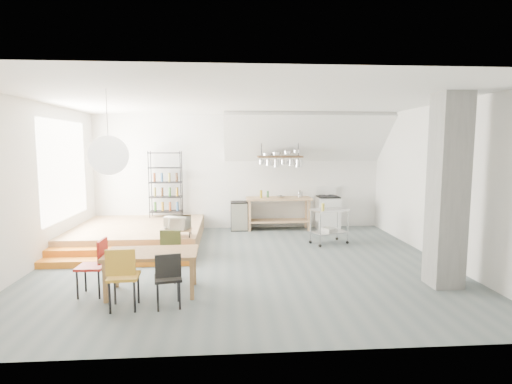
{
  "coord_description": "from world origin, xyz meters",
  "views": [
    {
      "loc": [
        -0.32,
        -7.78,
        2.35
      ],
      "look_at": [
        0.3,
        0.8,
        1.34
      ],
      "focal_mm": 28.0,
      "sensor_mm": 36.0,
      "label": 1
    }
  ],
  "objects": [
    {
      "name": "chair_red",
      "position": [
        -2.38,
        -1.55,
        0.53
      ],
      "size": [
        0.42,
        0.42,
        0.9
      ],
      "rotation": [
        0.0,
        0.0,
        -1.6
      ],
      "color": "#B32019",
      "rests_on": "ground"
    },
    {
      "name": "slope_ceiling",
      "position": [
        1.8,
        2.9,
        2.55
      ],
      "size": [
        4.4,
        1.44,
        1.32
      ],
      "primitive_type": "cube",
      "rotation": [
        -0.73,
        0.0,
        0.0
      ],
      "color": "white",
      "rests_on": "wall_back"
    },
    {
      "name": "floor",
      "position": [
        0.0,
        0.0,
        0.0
      ],
      "size": [
        8.0,
        8.0,
        0.0
      ],
      "primitive_type": "plane",
      "color": "#556163",
      "rests_on": "ground"
    },
    {
      "name": "wall_right",
      "position": [
        4.0,
        0.0,
        1.6
      ],
      "size": [
        0.04,
        7.0,
        3.2
      ],
      "primitive_type": "cube",
      "color": "silver",
      "rests_on": "ground"
    },
    {
      "name": "chair_black",
      "position": [
        -1.18,
        -2.15,
        0.5
      ],
      "size": [
        0.45,
        0.45,
        0.83
      ],
      "rotation": [
        0.0,
        0.0,
        3.34
      ],
      "color": "black",
      "rests_on": "ground"
    },
    {
      "name": "bowl",
      "position": [
        1.15,
        3.1,
        0.94
      ],
      "size": [
        0.29,
        0.29,
        0.06
      ],
      "primitive_type": "imported",
      "rotation": [
        0.0,
        0.0,
        0.33
      ],
      "color": "silver",
      "rests_on": "kitchen_counter"
    },
    {
      "name": "paper_lantern",
      "position": [
        -2.12,
        -1.53,
        2.2
      ],
      "size": [
        0.6,
        0.6,
        0.6
      ],
      "primitive_type": "sphere",
      "color": "white",
      "rests_on": "ceiling"
    },
    {
      "name": "stove",
      "position": [
        2.5,
        3.16,
        0.48
      ],
      "size": [
        0.6,
        0.6,
        1.18
      ],
      "color": "white",
      "rests_on": "ground"
    },
    {
      "name": "dining_table",
      "position": [
        -1.52,
        -1.52,
        0.6
      ],
      "size": [
        1.45,
        0.84,
        0.68
      ],
      "rotation": [
        0.0,
        0.0,
        0.03
      ],
      "color": "brown",
      "rests_on": "ground"
    },
    {
      "name": "step_lower",
      "position": [
        -2.5,
        0.05,
        0.07
      ],
      "size": [
        3.0,
        0.35,
        0.13
      ],
      "primitive_type": "cube",
      "color": "orange",
      "rests_on": "ground"
    },
    {
      "name": "chair_mustard",
      "position": [
        -1.81,
        -2.18,
        0.55
      ],
      "size": [
        0.45,
        0.45,
        0.92
      ],
      "rotation": [
        0.0,
        0.0,
        3.2
      ],
      "color": "#B17E1E",
      "rests_on": "ground"
    },
    {
      "name": "wire_shelving",
      "position": [
        -2.0,
        3.2,
        1.33
      ],
      "size": [
        0.88,
        0.38,
        1.8
      ],
      "color": "black",
      "rests_on": "platform"
    },
    {
      "name": "step_upper",
      "position": [
        -2.5,
        0.4,
        0.13
      ],
      "size": [
        3.0,
        0.35,
        0.27
      ],
      "primitive_type": "cube",
      "color": "orange",
      "rests_on": "ground"
    },
    {
      "name": "chair_olive",
      "position": [
        -1.35,
        -0.86,
        0.51
      ],
      "size": [
        0.44,
        0.44,
        0.86
      ],
      "rotation": [
        0.0,
        0.0,
        -0.14
      ],
      "color": "#4D5528",
      "rests_on": "ground"
    },
    {
      "name": "microwave_shelf",
      "position": [
        -1.4,
        0.75,
        0.55
      ],
      "size": [
        0.6,
        0.4,
        0.16
      ],
      "color": "#A57F52",
      "rests_on": "platform"
    },
    {
      "name": "wall_left",
      "position": [
        -4.0,
        0.0,
        1.6
      ],
      "size": [
        0.04,
        7.0,
        3.2
      ],
      "primitive_type": "cube",
      "color": "silver",
      "rests_on": "ground"
    },
    {
      "name": "rolling_cart",
      "position": [
        2.1,
        1.46,
        0.55
      ],
      "size": [
        0.96,
        0.75,
        0.84
      ],
      "rotation": [
        0.0,
        0.0,
        0.37
      ],
      "color": "silver",
      "rests_on": "ground"
    },
    {
      "name": "pot_rack",
      "position": [
        1.13,
        2.92,
        1.98
      ],
      "size": [
        1.2,
        0.5,
        1.43
      ],
      "color": "#432C1A",
      "rests_on": "ceiling"
    },
    {
      "name": "wall_back",
      "position": [
        0.0,
        3.5,
        1.6
      ],
      "size": [
        8.0,
        0.04,
        3.2
      ],
      "primitive_type": "cube",
      "color": "silver",
      "rests_on": "ground"
    },
    {
      "name": "concrete_column",
      "position": [
        3.3,
        -1.5,
        1.6
      ],
      "size": [
        0.5,
        0.5,
        3.2
      ],
      "primitive_type": "cube",
      "color": "slate",
      "rests_on": "ground"
    },
    {
      "name": "platform",
      "position": [
        -2.5,
        2.0,
        0.2
      ],
      "size": [
        3.0,
        3.0,
        0.4
      ],
      "primitive_type": "cube",
      "color": "#A57F52",
      "rests_on": "ground"
    },
    {
      "name": "microwave",
      "position": [
        -1.4,
        0.75,
        0.7
      ],
      "size": [
        0.58,
        0.47,
        0.28
      ],
      "primitive_type": "imported",
      "rotation": [
        0.0,
        0.0,
        -0.3
      ],
      "color": "beige",
      "rests_on": "microwave_shelf"
    },
    {
      "name": "kitchen_counter",
      "position": [
        1.1,
        3.15,
        0.63
      ],
      "size": [
        1.8,
        0.6,
        0.91
      ],
      "color": "#A57F52",
      "rests_on": "ground"
    },
    {
      "name": "window_pane",
      "position": [
        -3.98,
        1.5,
        1.8
      ],
      "size": [
        0.02,
        2.5,
        2.2
      ],
      "primitive_type": "cube",
      "color": "white",
      "rests_on": "wall_left"
    },
    {
      "name": "ceiling",
      "position": [
        0.0,
        0.0,
        3.2
      ],
      "size": [
        8.0,
        7.0,
        0.02
      ],
      "primitive_type": "cube",
      "color": "white",
      "rests_on": "wall_back"
    },
    {
      "name": "mini_fridge",
      "position": [
        0.0,
        3.2,
        0.4
      ],
      "size": [
        0.47,
        0.47,
        0.8
      ],
      "primitive_type": "cube",
      "color": "black",
      "rests_on": "ground"
    }
  ]
}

